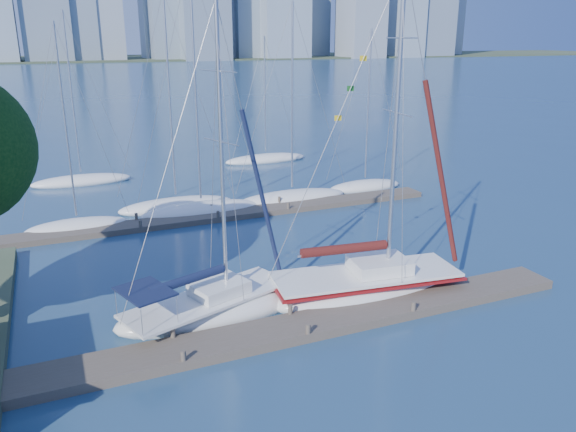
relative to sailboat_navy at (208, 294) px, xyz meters
name	(u,v)px	position (x,y,z in m)	size (l,w,h in m)	color
ground	(299,332)	(3.06, -2.66, -1.10)	(700.00, 700.00, 0.00)	navy
near_dock	(299,327)	(3.06, -2.66, -0.90)	(26.00, 2.00, 0.40)	brown
far_dock	(229,215)	(5.06, 13.34, -0.92)	(30.00, 1.80, 0.36)	brown
far_shore	(58,60)	(3.06, 317.34, -1.10)	(800.00, 100.00, 1.50)	#38472D
sailboat_navy	(208,294)	(0.00, 0.00, 0.00)	(8.53, 5.14, 13.58)	white
sailboat_maroon	(366,273)	(7.42, -0.67, 0.02)	(9.74, 4.21, 15.21)	white
bg_boat_0	(78,226)	(-4.52, 14.51, -0.83)	(6.52, 2.94, 12.85)	white
bg_boat_1	(176,205)	(2.20, 16.63, -0.81)	(8.43, 4.99, 14.80)	white
bg_boat_2	(201,210)	(3.52, 14.75, -0.78)	(8.78, 4.74, 16.66)	white
bg_boat_3	(292,198)	(10.50, 15.18, -0.81)	(8.68, 2.83, 14.32)	white
bg_boat_4	(365,186)	(17.25, 16.09, -0.83)	(6.65, 3.66, 12.57)	white
bg_boat_6	(82,181)	(-3.48, 26.86, -0.82)	(8.16, 3.06, 13.96)	white
bg_boat_7	(266,159)	(13.72, 29.06, -0.85)	(8.49, 5.03, 12.08)	white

